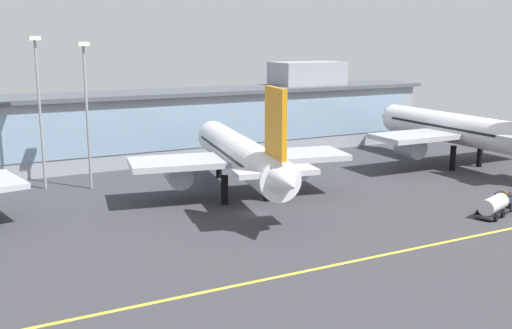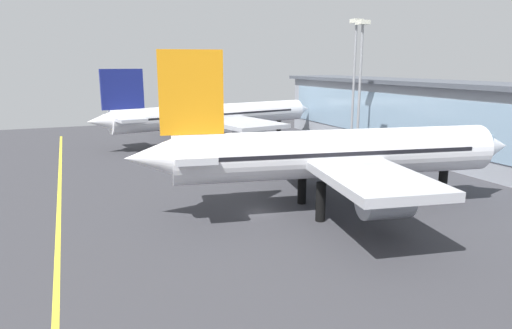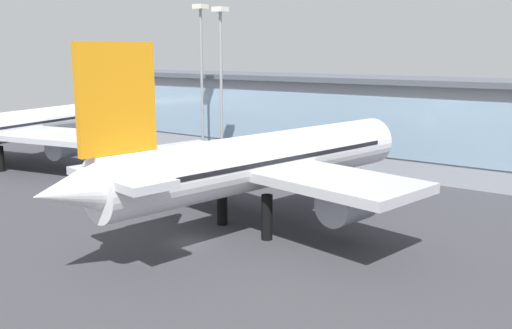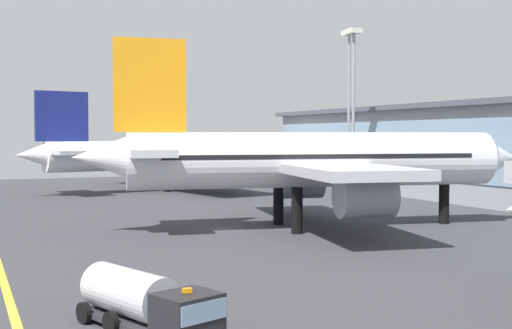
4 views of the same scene
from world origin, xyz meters
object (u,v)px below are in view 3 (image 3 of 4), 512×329
airliner_near_right (264,162)px  apron_light_mast_centre (201,63)px  airliner_near_left (2,129)px  apron_light_mast_west (221,67)px

airliner_near_right → apron_light_mast_centre: (-26.52, 20.65, 9.44)m
apron_light_mast_centre → airliner_near_left: bearing=-142.8°
apron_light_mast_west → apron_light_mast_centre: apron_light_mast_centre is taller
airliner_near_right → apron_light_mast_centre: bearing=62.5°
airliner_near_right → apron_light_mast_west: apron_light_mast_west is taller
apron_light_mast_west → apron_light_mast_centre: size_ratio=0.96×
airliner_near_left → airliner_near_right: airliner_near_right is taller
airliner_near_right → apron_light_mast_west: bearing=59.4°
airliner_near_right → apron_light_mast_centre: apron_light_mast_centre is taller
airliner_near_left → apron_light_mast_centre: 33.52m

